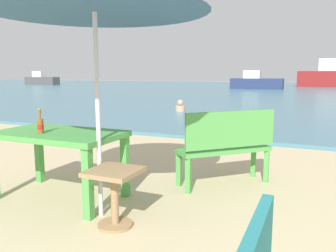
{
  "coord_description": "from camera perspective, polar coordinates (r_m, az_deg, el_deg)",
  "views": [
    {
      "loc": [
        1.53,
        -1.64,
        1.39
      ],
      "look_at": [
        -0.53,
        3.0,
        0.6
      ],
      "focal_mm": 35.95,
      "sensor_mm": 36.0,
      "label": 1
    }
  ],
  "objects": [
    {
      "name": "sea_water",
      "position": [
        31.7,
        21.22,
        5.8
      ],
      "size": [
        120.0,
        50.0,
        0.08
      ],
      "primitive_type": "cube",
      "color": "teal",
      "rests_on": "ground_plane"
    },
    {
      "name": "bench_green_right",
      "position": [
        4.2,
        9.94,
        -2.93
      ],
      "size": [
        1.1,
        1.1,
        0.95
      ],
      "color": "#4C9E47",
      "rests_on": "ground_plane"
    },
    {
      "name": "beer_bottle_amber",
      "position": [
        3.83,
        -20.82,
        0.23
      ],
      "size": [
        0.07,
        0.07,
        0.26
      ],
      "color": "brown",
      "rests_on": "picnic_table_green"
    },
    {
      "name": "boat_cargo_ship",
      "position": [
        44.6,
        -20.64,
        7.35
      ],
      "size": [
        4.52,
        1.23,
        1.64
      ],
      "color": "#4C4C4C",
      "rests_on": "sea_water"
    },
    {
      "name": "picnic_table_green",
      "position": [
        3.9,
        -18.06,
        -2.5
      ],
      "size": [
        1.4,
        0.8,
        0.76
      ],
      "color": "#4C9E47",
      "rests_on": "ground_plane"
    },
    {
      "name": "boat_sailboat",
      "position": [
        30.58,
        14.67,
        7.19
      ],
      "size": [
        4.45,
        1.21,
        1.62
      ],
      "color": "navy",
      "rests_on": "sea_water"
    },
    {
      "name": "side_table_wood",
      "position": [
        3.13,
        -9.07,
        -10.57
      ],
      "size": [
        0.44,
        0.44,
        0.54
      ],
      "color": "#9E7A51",
      "rests_on": "ground_plane"
    },
    {
      "name": "swimmer_person",
      "position": [
        11.91,
        2.08,
        3.29
      ],
      "size": [
        0.34,
        0.34,
        0.41
      ],
      "color": "tan",
      "rests_on": "sea_water"
    }
  ]
}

